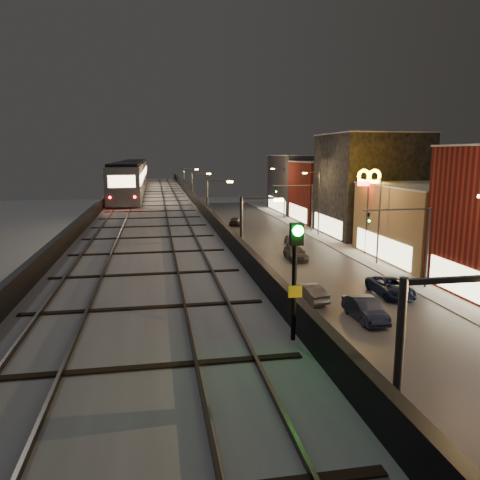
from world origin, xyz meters
TOP-DOWN VIEW (x-y plane):
  - road_surface at (7.50, 35.00)m, footprint 17.00×120.00m
  - sidewalk_right at (17.50, 35.00)m, footprint 4.00×120.00m
  - under_viaduct_pavement at (-6.00, 35.00)m, footprint 11.00×120.00m
  - elevated_viaduct at (-6.00, 31.84)m, footprint 9.00×100.00m
  - viaduct_trackbed at (-6.01, 31.97)m, footprint 8.40×100.00m
  - viaduct_parapet_streetside at (-1.65, 32.00)m, footprint 0.30×100.00m
  - viaduct_parapet_far at (-10.35, 32.00)m, footprint 0.30×100.00m
  - building_c at (23.99, 32.00)m, footprint 12.20×15.20m
  - building_d at (23.99, 48.00)m, footprint 12.20×13.20m
  - building_e at (23.99, 62.00)m, footprint 12.20×12.20m
  - building_f at (23.99, 76.00)m, footprint 12.20×16.20m
  - streetlight_left_0 at (-0.43, -5.00)m, footprint 2.57×0.28m
  - streetlight_left_1 at (-0.43, 13.00)m, footprint 2.57×0.28m
  - streetlight_left_2 at (-0.43, 31.00)m, footprint 2.57×0.28m
  - streetlight_right_2 at (16.73, 31.00)m, footprint 2.56×0.28m
  - streetlight_left_3 at (-0.43, 49.00)m, footprint 2.57×0.28m
  - streetlight_right_3 at (16.73, 49.00)m, footprint 2.56×0.28m
  - streetlight_left_4 at (-0.43, 67.00)m, footprint 2.57×0.28m
  - streetlight_right_4 at (16.73, 67.00)m, footprint 2.56×0.28m
  - traffic_light_rig_a at (15.84, 22.00)m, footprint 6.10×0.34m
  - traffic_light_rig_b at (15.84, 52.00)m, footprint 6.10×0.34m
  - subway_train at (-8.50, 49.83)m, footprint 3.23×39.47m
  - rail_signal at (-2.10, -2.22)m, footprint 0.36×0.44m
  - car_near_white at (5.84, 20.34)m, footprint 2.58×4.60m
  - car_mid_silver at (2.20, 32.90)m, footprint 3.40×4.96m
  - car_mid_dark at (7.03, 60.37)m, footprint 2.90×4.66m
  - car_far_white at (1.80, 57.86)m, footprint 2.33×4.61m
  - car_onc_silver at (8.51, 15.59)m, footprint 1.66×4.64m
  - car_onc_dark at (12.99, 20.45)m, footprint 2.43×5.21m
  - car_onc_white at (9.29, 34.68)m, footprint 2.15×4.94m
  - car_onc_red at (11.09, 42.45)m, footprint 2.19×4.00m
  - sign_mcdonalds at (18.00, 35.82)m, footprint 2.89×0.51m

SIDE VIEW (x-z plane):
  - road_surface at x=7.50m, z-range 0.00..0.06m
  - under_viaduct_pavement at x=-6.00m, z-range 0.00..0.06m
  - sidewalk_right at x=17.50m, z-range 0.00..0.14m
  - car_mid_dark at x=7.03m, z-range 0.00..1.26m
  - car_mid_silver at x=2.20m, z-range 0.00..1.26m
  - car_onc_red at x=11.09m, z-range 0.00..1.29m
  - car_onc_white at x=9.29m, z-range 0.00..1.41m
  - car_near_white at x=5.84m, z-range 0.00..1.43m
  - car_onc_dark at x=12.99m, z-range 0.00..1.44m
  - car_far_white at x=1.80m, z-range 0.00..1.51m
  - car_onc_silver at x=8.51m, z-range 0.00..1.52m
  - building_c at x=23.99m, z-range 0.00..8.16m
  - traffic_light_rig_a at x=15.84m, z-range 1.00..8.00m
  - traffic_light_rig_b at x=15.84m, z-range 1.00..8.00m
  - building_e at x=23.99m, z-range 0.00..10.16m
  - streetlight_left_0 at x=-0.43m, z-range 0.74..9.74m
  - streetlight_left_1 at x=-0.43m, z-range 0.74..9.74m
  - streetlight_left_2 at x=-0.43m, z-range 0.74..9.74m
  - streetlight_right_2 at x=16.73m, z-range 0.74..9.74m
  - streetlight_left_3 at x=-0.43m, z-range 0.74..9.74m
  - streetlight_right_3 at x=16.73m, z-range 0.74..9.74m
  - streetlight_left_4 at x=-0.43m, z-range 0.74..9.74m
  - streetlight_right_4 at x=16.73m, z-range 0.74..9.74m
  - building_f at x=23.99m, z-range 0.00..11.16m
  - elevated_viaduct at x=-6.00m, z-range 2.47..8.77m
  - viaduct_trackbed at x=-6.01m, z-range 6.23..6.55m
  - viaduct_parapet_streetside at x=-1.65m, z-range 6.30..7.40m
  - viaduct_parapet_far at x=-10.35m, z-range 6.30..7.40m
  - building_d at x=23.99m, z-range 0.00..14.16m
  - sign_mcdonalds at x=18.00m, z-range 3.00..12.73m
  - subway_train at x=-8.50m, z-range 6.61..10.48m
  - rail_signal at x=-2.10m, z-range 7.28..10.40m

